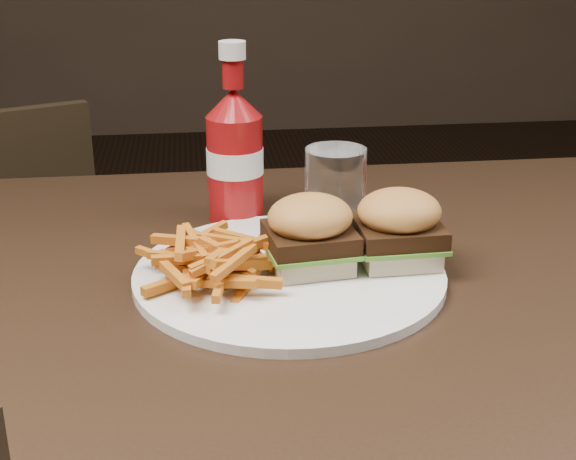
{
  "coord_description": "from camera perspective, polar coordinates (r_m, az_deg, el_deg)",
  "views": [
    {
      "loc": [
        -0.13,
        -0.71,
        1.1
      ],
      "look_at": [
        -0.04,
        0.03,
        0.8
      ],
      "focal_mm": 50.0,
      "sensor_mm": 36.0,
      "label": 1
    }
  ],
  "objects": [
    {
      "name": "sandwich_half_a",
      "position": [
        0.81,
        1.55,
        -2.03
      ],
      "size": [
        0.08,
        0.08,
        0.02
      ],
      "primitive_type": "cube",
      "rotation": [
        0.0,
        0.0,
        0.12
      ],
      "color": "beige",
      "rests_on": "plate"
    },
    {
      "name": "plate",
      "position": [
        0.82,
        0.09,
        -3.2
      ],
      "size": [
        0.32,
        0.32,
        0.01
      ],
      "primitive_type": "cylinder",
      "color": "white",
      "rests_on": "dining_table"
    },
    {
      "name": "dining_table",
      "position": [
        0.81,
        2.79,
        -5.38
      ],
      "size": [
        1.2,
        0.8,
        0.04
      ],
      "primitive_type": "cube",
      "color": "black",
      "rests_on": "ground"
    },
    {
      "name": "tumbler",
      "position": [
        0.89,
        3.36,
        2.48
      ],
      "size": [
        0.07,
        0.07,
        0.11
      ],
      "primitive_type": "cylinder",
      "rotation": [
        0.0,
        0.0,
        0.01
      ],
      "color": "white",
      "rests_on": "dining_table"
    },
    {
      "name": "ketchup_bottle",
      "position": [
        0.96,
        -3.77,
        4.2
      ],
      "size": [
        0.08,
        0.08,
        0.13
      ],
      "primitive_type": "cylinder",
      "rotation": [
        0.0,
        0.0,
        -0.22
      ],
      "color": "maroon",
      "rests_on": "dining_table"
    },
    {
      "name": "sandwich_half_b",
      "position": [
        0.84,
        7.77,
        -1.56
      ],
      "size": [
        0.08,
        0.07,
        0.02
      ],
      "primitive_type": "cube",
      "rotation": [
        0.0,
        0.0,
        0.03
      ],
      "color": "beige",
      "rests_on": "plate"
    },
    {
      "name": "fries_pile",
      "position": [
        0.79,
        -5.42,
        -2.01
      ],
      "size": [
        0.13,
        0.13,
        0.04
      ],
      "primitive_type": null,
      "rotation": [
        0.0,
        0.0,
        0.14
      ],
      "color": "#B4651D",
      "rests_on": "plate"
    }
  ]
}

